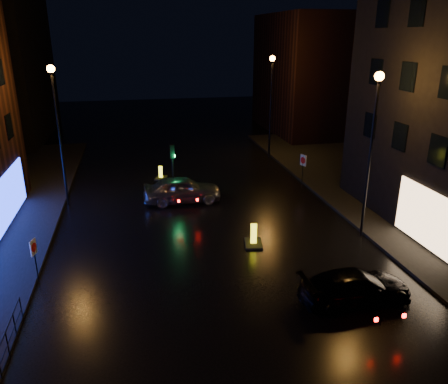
{
  "coord_description": "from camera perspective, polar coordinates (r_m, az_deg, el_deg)",
  "views": [
    {
      "loc": [
        -3.52,
        -12.82,
        9.98
      ],
      "look_at": [
        0.57,
        6.56,
        2.8
      ],
      "focal_mm": 35.0,
      "sensor_mm": 36.0,
      "label": 1
    }
  ],
  "objects": [
    {
      "name": "bollard_near",
      "position": [
        22.09,
        3.87,
        -6.28
      ],
      "size": [
        1.07,
        1.4,
        1.11
      ],
      "rotation": [
        0.0,
        0.0,
        -0.18
      ],
      "color": "black",
      "rests_on": "ground"
    },
    {
      "name": "silver_hatchback",
      "position": [
        27.45,
        -5.48,
        0.33
      ],
      "size": [
        4.84,
        1.99,
        1.64
      ],
      "primitive_type": "imported",
      "rotation": [
        0.0,
        0.0,
        1.56
      ],
      "color": "#9A9DA1",
      "rests_on": "ground"
    },
    {
      "name": "road_sign_right",
      "position": [
        30.11,
        10.29,
        3.73
      ],
      "size": [
        0.24,
        0.55,
        2.34
      ],
      "rotation": [
        0.0,
        0.0,
        3.48
      ],
      "color": "black",
      "rests_on": "ground"
    },
    {
      "name": "street_lamp_lfar",
      "position": [
        27.52,
        -21.01,
        9.38
      ],
      "size": [
        0.44,
        0.44,
        8.37
      ],
      "color": "black",
      "rests_on": "ground"
    },
    {
      "name": "street_lamp_rnear",
      "position": [
        22.41,
        18.87,
        7.48
      ],
      "size": [
        0.44,
        0.44,
        8.37
      ],
      "color": "black",
      "rests_on": "ground"
    },
    {
      "name": "building_far_right",
      "position": [
        48.66,
        10.85,
        14.89
      ],
      "size": [
        8.0,
        14.0,
        12.0
      ],
      "primitive_type": "cube",
      "color": "black",
      "rests_on": "ground"
    },
    {
      "name": "ground",
      "position": [
        16.63,
        2.87,
        -17.0
      ],
      "size": [
        120.0,
        120.0,
        0.0
      ],
      "primitive_type": "plane",
      "color": "black",
      "rests_on": "ground"
    },
    {
      "name": "road_sign_left",
      "position": [
        19.87,
        -23.57,
        -7.09
      ],
      "size": [
        0.17,
        0.48,
        2.03
      ],
      "rotation": [
        0.0,
        0.0,
        -0.26
      ],
      "color": "black",
      "rests_on": "ground"
    },
    {
      "name": "dark_sedan",
      "position": [
        18.24,
        16.79,
        -11.8
      ],
      "size": [
        4.56,
        2.0,
        1.3
      ],
      "primitive_type": "imported",
      "rotation": [
        0.0,
        0.0,
        1.61
      ],
      "color": "black",
      "rests_on": "ground"
    },
    {
      "name": "pavement_right",
      "position": [
        28.96,
        26.33,
        -2.25
      ],
      "size": [
        12.0,
        44.0,
        0.15
      ],
      "primitive_type": "cube",
      "color": "black",
      "rests_on": "ground"
    },
    {
      "name": "street_lamp_rfar",
      "position": [
        36.88,
        6.19,
        12.93
      ],
      "size": [
        0.44,
        0.44,
        8.37
      ],
      "color": "black",
      "rests_on": "ground"
    },
    {
      "name": "traffic_signal",
      "position": [
        28.54,
        -6.59,
        0.39
      ],
      "size": [
        1.4,
        2.4,
        3.45
      ],
      "color": "black",
      "rests_on": "ground"
    },
    {
      "name": "bollard_far",
      "position": [
        32.34,
        -8.25,
        2.11
      ],
      "size": [
        1.02,
        1.23,
        0.93
      ],
      "rotation": [
        0.0,
        0.0,
        -0.35
      ],
      "color": "black",
      "rests_on": "ground"
    }
  ]
}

